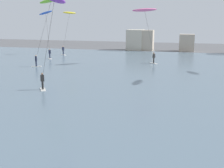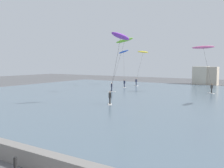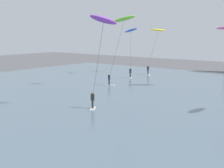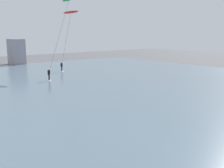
{
  "view_description": "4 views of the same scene",
  "coord_description": "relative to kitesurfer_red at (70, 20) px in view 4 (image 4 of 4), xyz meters",
  "views": [
    {
      "loc": [
        3.3,
        -1.41,
        6.85
      ],
      "look_at": [
        -1.04,
        14.71,
        2.96
      ],
      "focal_mm": 45.96,
      "sensor_mm": 36.0,
      "label": 1
    },
    {
      "loc": [
        7.54,
        -4.19,
        5.44
      ],
      "look_at": [
        -2.5,
        11.37,
        3.84
      ],
      "focal_mm": 41.27,
      "sensor_mm": 36.0,
      "label": 2
    },
    {
      "loc": [
        10.24,
        -0.27,
        7.44
      ],
      "look_at": [
        -3.52,
        17.27,
        3.82
      ],
      "focal_mm": 52.14,
      "sensor_mm": 36.0,
      "label": 3
    },
    {
      "loc": [
        -6.3,
        1.24,
        6.58
      ],
      "look_at": [
        2.29,
        11.56,
        4.04
      ],
      "focal_mm": 43.6,
      "sensor_mm": 36.0,
      "label": 4
    }
  ],
  "objects": [
    {
      "name": "kitesurfer_red",
      "position": [
        0.0,
        0.0,
        0.0
      ],
      "size": [
        2.81,
        3.61,
        10.09
      ],
      "color": "silver",
      "rests_on": "water_bay"
    },
    {
      "name": "kitesurfer_green",
      "position": [
        -4.41,
        -6.53,
        1.02
      ],
      "size": [
        3.67,
        3.59,
        11.26
      ],
      "color": "silver",
      "rests_on": "water_bay"
    }
  ]
}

